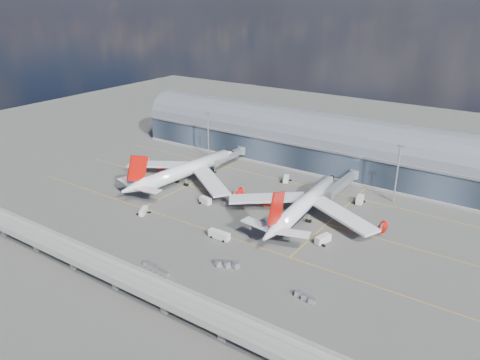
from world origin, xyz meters
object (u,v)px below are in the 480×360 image
Objects in this scene: service_truck_2 at (219,235)px; cargo_train_2 at (305,297)px; airliner_right at (304,205)px; service_truck_1 at (205,201)px; floodlight_mast_right at (397,172)px; service_truck_5 at (286,179)px; cargo_train_0 at (227,264)px; service_truck_4 at (360,200)px; cargo_train_1 at (156,269)px; floodlight_mast_left at (208,134)px; service_truck_3 at (323,239)px; airliner_left at (183,171)px; service_truck_0 at (143,211)px.

cargo_train_2 is (42.30, -15.06, -0.76)m from service_truck_2.
airliner_right is 42.07m from service_truck_1.
service_truck_5 is (-49.13, -6.03, -12.16)m from floodlight_mast_right.
cargo_train_0 is 29.20m from cargo_train_2.
airliner_right reaches higher than service_truck_4.
service_truck_2 is 28.80m from cargo_train_1.
floodlight_mast_left reaches higher than service_truck_3.
airliner_right is at bearing -125.01° from floodlight_mast_right.
service_truck_1 is at bearing 69.86° from cargo_train_0.
airliner_right is (63.28, -1.49, -0.55)m from airliner_left.
cargo_train_0 is (-17.90, -72.10, -0.62)m from service_truck_4.
cargo_train_0 is (-19.39, -32.04, -0.54)m from service_truck_3.
cargo_train_2 is (9.78, -33.50, -0.72)m from service_truck_3.
cargo_train_2 is at bearing -23.52° from airliner_left.
floodlight_mast_right reaches higher than airliner_left.
floodlight_mast_right is at bearing -31.85° from service_truck_2.
floodlight_mast_right is 87.76m from cargo_train_0.
service_truck_2 is (57.60, -68.15, -12.03)m from floodlight_mast_left.
service_truck_1 reaches higher than service_truck_0.
service_truck_5 is at bearing -6.76° from floodlight_mast_left.
airliner_right is (-25.01, -35.70, -8.02)m from floodlight_mast_right.
service_truck_3 is 59.57m from cargo_train_1.
floodlight_mast_right is at bearing -32.42° from cargo_train_1.
service_truck_2 is 1.42× the size of service_truck_4.
cargo_train_0 is 22.82m from cargo_train_1.
service_truck_3 is 0.56× the size of cargo_train_1.
service_truck_1 is at bearing 47.56° from service_truck_2.
airliner_left is at bearing -71.11° from floodlight_mast_left.
airliner_right is at bearing -65.22° from service_truck_1.
cargo_train_1 is at bearing -115.73° from floodlight_mast_right.
floodlight_mast_right is (100.00, 0.00, 0.00)m from floodlight_mast_left.
floodlight_mast_right is at bearing 26.72° from airliner_left.
service_truck_2 is (22.87, -20.94, 0.05)m from service_truck_1.
airliner_right reaches higher than cargo_train_0.
service_truck_0 is 81.13m from cargo_train_2.
airliner_left is 5.86× the size of cargo_train_1.
airliner_left is 8.34× the size of service_truck_2.
service_truck_2 is 62.49m from service_truck_5.
airliner_left is 101.03m from cargo_train_2.
airliner_left is at bearing 27.06° from cargo_train_1.
cargo_train_1 is (2.55, -90.61, -0.64)m from service_truck_5.
floodlight_mast_left is 103.63m from service_truck_3.
service_truck_0 is (20.04, -68.92, -12.33)m from floodlight_mast_left.
cargo_train_0 is 1.18× the size of cargo_train_2.
airliner_left is (-88.29, -34.21, -7.48)m from floodlight_mast_right.
airliner_left is 80.06m from service_truck_3.
airliner_left is at bearing 53.55° from service_truck_2.
service_truck_1 is at bearing -134.04° from service_truck_5.
service_truck_5 is at bearing 124.80° from airliner_right.
airliner_right is at bearing -26.18° from cargo_train_1.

